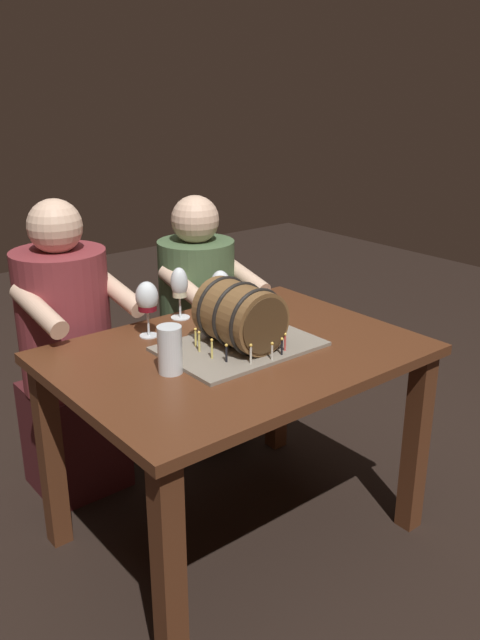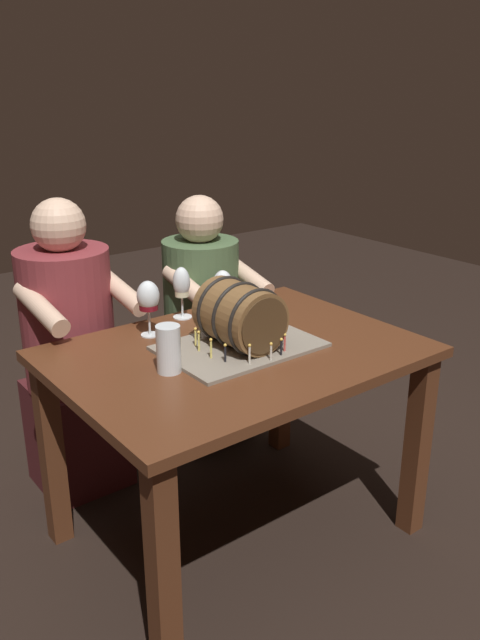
{
  "view_description": "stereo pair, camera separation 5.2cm",
  "coord_description": "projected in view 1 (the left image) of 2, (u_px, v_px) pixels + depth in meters",
  "views": [
    {
      "loc": [
        -1.25,
        -1.56,
        1.57
      ],
      "look_at": [
        0.01,
        -0.0,
        0.84
      ],
      "focal_mm": 36.61,
      "sensor_mm": 36.0,
      "label": 1
    },
    {
      "loc": [
        -1.21,
        -1.59,
        1.57
      ],
      "look_at": [
        0.01,
        -0.0,
        0.84
      ],
      "focal_mm": 36.61,
      "sensor_mm": 36.0,
      "label": 2
    }
  ],
  "objects": [
    {
      "name": "beer_pint",
      "position": [
        170.0,
        352.0,
        1.97
      ],
      "size": [
        0.08,
        0.08,
        0.15
      ],
      "color": "white",
      "rests_on": "dining_table"
    },
    {
      "name": "person_seated_left",
      "position": [
        68.0,
        361.0,
        2.53
      ],
      "size": [
        0.4,
        0.48,
        1.18
      ],
      "color": "#4C1B1E",
      "rests_on": "ground"
    },
    {
      "name": "person_seated_right",
      "position": [
        198.0,
        333.0,
        2.9
      ],
      "size": [
        0.37,
        0.46,
        1.13
      ],
      "color": "#2A3A24",
      "rests_on": "ground"
    },
    {
      "name": "barrel_cake",
      "position": [
        240.0,
        320.0,
        2.14
      ],
      "size": [
        0.51,
        0.36,
        0.23
      ],
      "color": "gray",
      "rests_on": "dining_table"
    },
    {
      "name": "wine_glass_rose",
      "position": [
        220.0,
        286.0,
        2.44
      ],
      "size": [
        0.07,
        0.07,
        0.18
      ],
      "color": "white",
      "rests_on": "dining_table"
    },
    {
      "name": "ground_plane",
      "position": [
        237.0,
        532.0,
        2.42
      ],
      "size": [
        8.0,
        8.0,
        0.0
      ],
      "primitive_type": "plane",
      "color": "black"
    },
    {
      "name": "wine_glass_white",
      "position": [
        179.0,
        286.0,
        2.41
      ],
      "size": [
        0.07,
        0.07,
        0.2
      ],
      "color": "white",
      "rests_on": "dining_table"
    },
    {
      "name": "dining_table",
      "position": [
        237.0,
        382.0,
        2.21
      ],
      "size": [
        1.18,
        0.86,
        0.74
      ],
      "color": "#562D19",
      "rests_on": "ground"
    },
    {
      "name": "wine_glass_red",
      "position": [
        147.0,
        299.0,
        2.23
      ],
      "size": [
        0.08,
        0.08,
        0.2
      ],
      "color": "white",
      "rests_on": "dining_table"
    }
  ]
}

